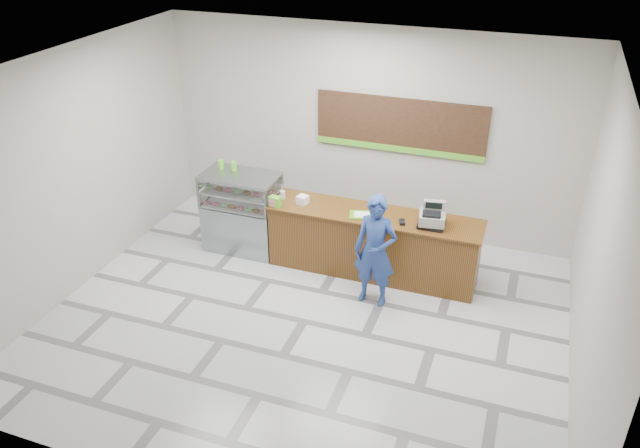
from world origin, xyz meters
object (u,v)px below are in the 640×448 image
(display_case, at_px, (242,212))
(customer, at_px, (375,251))
(serving_tray, at_px, (362,215))
(cash_register, at_px, (432,217))
(sales_counter, at_px, (373,243))

(display_case, xyz_separation_m, customer, (2.44, -0.73, 0.17))
(display_case, relative_size, serving_tray, 3.07)
(display_case, bearing_deg, customer, -16.69)
(cash_register, bearing_deg, sales_counter, 167.32)
(sales_counter, bearing_deg, customer, -73.13)
(display_case, relative_size, customer, 0.79)
(cash_register, relative_size, serving_tray, 1.01)
(display_case, height_order, serving_tray, display_case)
(sales_counter, distance_m, display_case, 2.23)
(cash_register, bearing_deg, serving_tray, 174.30)
(display_case, height_order, customer, customer)
(customer, bearing_deg, sales_counter, 111.00)
(serving_tray, bearing_deg, cash_register, -13.12)
(display_case, xyz_separation_m, cash_register, (3.09, -0.06, 0.48))
(sales_counter, bearing_deg, serving_tray, -144.00)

